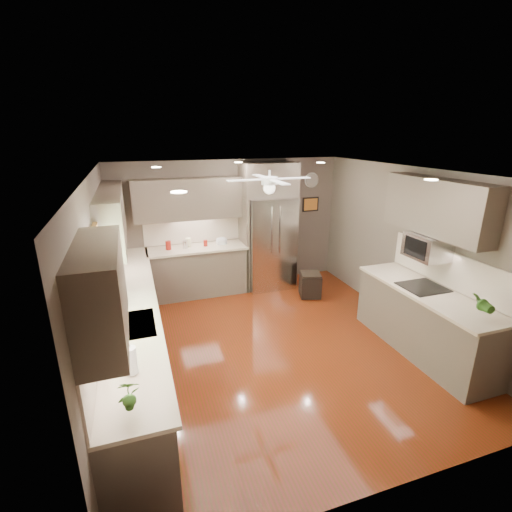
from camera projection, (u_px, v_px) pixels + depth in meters
floor at (275, 345)px, 5.48m from camera, size 5.00×5.00×0.00m
ceiling at (278, 172)px, 4.68m from camera, size 5.00×5.00×0.00m
wall_back at (230, 224)px, 7.32m from camera, size 4.50×0.00×4.50m
wall_front at (397, 371)px, 2.83m from camera, size 4.50×0.00×4.50m
wall_left at (100, 286)px, 4.39m from camera, size 0.00×5.00×5.00m
wall_right at (411, 249)px, 5.76m from camera, size 0.00×5.00×5.00m
canister_a at (168, 245)px, 6.76m from camera, size 0.12×0.12×0.16m
canister_b at (185, 245)px, 6.84m from camera, size 0.09×0.09×0.15m
canister_c at (188, 242)px, 6.91m from camera, size 0.11×0.11×0.16m
canister_d at (205, 243)px, 6.97m from camera, size 0.10×0.10×0.11m
soap_bottle at (118, 298)px, 4.60m from camera, size 0.09×0.10×0.18m
potted_plant_left at (128, 393)px, 2.81m from camera, size 0.17×0.12×0.32m
potted_plant_right at (483, 304)px, 4.27m from camera, size 0.20×0.17×0.33m
bowl at (222, 243)px, 7.08m from camera, size 0.26×0.26×0.06m
left_run at (133, 332)px, 4.86m from camera, size 0.65×4.70×1.45m
back_run at (198, 270)px, 7.08m from camera, size 1.85×0.65×1.45m
uppers at (210, 214)px, 5.29m from camera, size 4.50×4.70×0.95m
window at (96, 277)px, 3.86m from camera, size 0.05×1.12×0.92m
sink at (132, 327)px, 4.15m from camera, size 0.50×0.70×0.32m
refrigerator at (269, 229)px, 7.25m from camera, size 1.06×0.75×2.45m
right_run at (424, 320)px, 5.19m from camera, size 0.70×2.20×1.45m
microwave at (427, 246)px, 5.13m from camera, size 0.43×0.55×0.34m
ceiling_fan at (269, 183)px, 5.00m from camera, size 1.18×1.18×0.32m
recessed_lights at (264, 170)px, 5.03m from camera, size 2.84×3.14×0.01m
wall_clock at (312, 180)px, 7.59m from camera, size 0.30×0.03×0.30m
framed_print at (311, 204)px, 7.74m from camera, size 0.36×0.03×0.30m
stool at (310, 285)px, 7.01m from camera, size 0.47×0.47×0.46m
paper_towel at (131, 360)px, 3.25m from camera, size 0.11×0.11×0.27m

